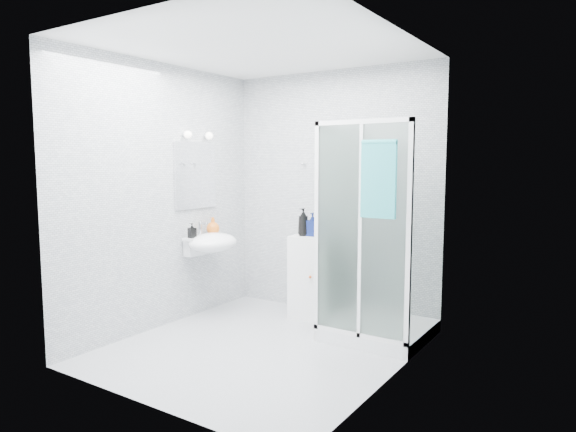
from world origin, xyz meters
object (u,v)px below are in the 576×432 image
Objects in this scene: storage_cabinet at (310,276)px; shampoo_bottle_a at (303,222)px; soap_dispenser_black at (192,230)px; hand_towel at (379,177)px; shampoo_bottle_b at (313,224)px; wall_basin at (211,243)px; soap_dispenser_orange at (213,226)px; shower_enclosure at (368,291)px.

shampoo_bottle_a is (-0.05, -0.06, 0.58)m from storage_cabinet.
soap_dispenser_black is (-0.97, -0.75, 0.50)m from storage_cabinet.
storage_cabinet is 1.64m from hand_towel.
storage_cabinet is at bearing 162.29° from shampoo_bottle_b.
shampoo_bottle_a is 1.15m from soap_dispenser_black.
hand_towel reaches higher than soap_dispenser_black.
wall_basin is at bearing 177.46° from hand_towel.
soap_dispenser_orange is (-2.01, 0.23, -0.57)m from hand_towel.
soap_dispenser_black is at bearing -119.50° from wall_basin.
shower_enclosure reaches higher than shampoo_bottle_b.
soap_dispenser_black is at bearing -164.36° from shower_enclosure.
soap_dispenser_black is (-0.92, -0.69, -0.08)m from shampoo_bottle_a.
wall_basin is at bearing -151.90° from storage_cabinet.
soap_dispenser_orange is at bearing -157.73° from shampoo_bottle_b.
shower_enclosure is at bearing -13.59° from shampoo_bottle_a.
shower_enclosure is 1.72m from wall_basin.
soap_dispenser_orange is 0.32m from soap_dispenser_black.
storage_cabinet is (0.87, 0.57, -0.36)m from wall_basin.
wall_basin is 0.24m from soap_dispenser_orange.
soap_dispenser_orange reaches higher than wall_basin.
shampoo_bottle_a is at bearing 36.97° from soap_dispenser_black.
shampoo_bottle_a reaches higher than shampoo_bottle_b.
hand_towel is 1.34m from shampoo_bottle_a.
storage_cabinet is 1.18m from soap_dispenser_orange.
wall_basin is 0.64× the size of storage_cabinet.
wall_basin is at bearing -148.27° from shampoo_bottle_b.
soap_dispenser_black is at bearing -147.61° from storage_cabinet.
wall_basin is at bearing -169.19° from shower_enclosure.
storage_cabinet is at bearing 33.30° from wall_basin.
shower_enclosure reaches higher than soap_dispenser_orange.
shampoo_bottle_a reaches higher than soap_dispenser_orange.
shampoo_bottle_a is at bearing 151.12° from hand_towel.
shampoo_bottle_b is 1.59× the size of soap_dispenser_black.
shower_enclosure is 3.11× the size of hand_towel.
shower_enclosure is 8.19× the size of shampoo_bottle_b.
hand_towel is (1.04, -0.66, 1.08)m from storage_cabinet.
shampoo_bottle_a is at bearing 166.41° from shower_enclosure.
hand_towel is at bearing -6.61° from soap_dispenser_orange.
shampoo_bottle_b is (-0.75, 0.25, 0.55)m from shower_enclosure.
wall_basin is 1.00m from shampoo_bottle_a.
shampoo_bottle_b is at bearing 147.28° from hand_towel.
shower_enclosure is 1.03m from shampoo_bottle_a.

